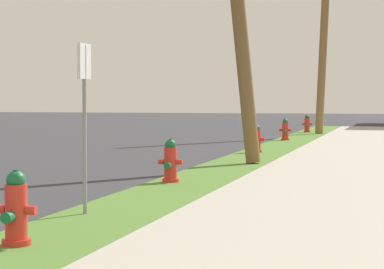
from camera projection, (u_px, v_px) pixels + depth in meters
The scene contains 7 objects.
fire_hydrant_nearest at pixel (16, 212), 7.91m from camera, with size 0.42×0.37×0.74m.
fire_hydrant_second at pixel (170, 163), 13.86m from camera, with size 0.42×0.38×0.74m.
fire_hydrant_third at pixel (257, 140), 21.42m from camera, with size 0.42×0.37×0.74m.
fire_hydrant_fourth at pixel (285, 131), 27.67m from camera, with size 0.42×0.37×0.74m.
fire_hydrant_fifth at pixel (307, 125), 34.10m from camera, with size 0.42×0.38×0.74m.
utility_pole_background at pixel (325, 9), 32.75m from camera, with size 0.99×1.44×9.94m.
street_sign_post at pixel (84, 92), 10.01m from camera, with size 0.05×0.36×2.12m.
Camera 1 is at (4.15, -1.87, 1.56)m, focal length 75.60 mm.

